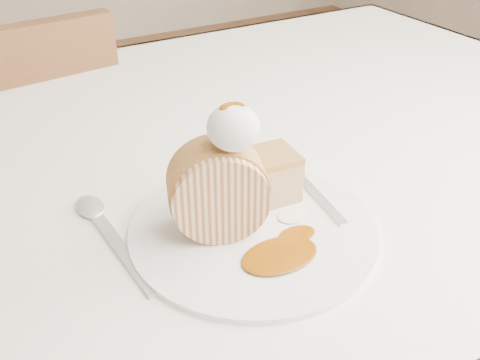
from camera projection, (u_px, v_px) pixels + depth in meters
table at (210, 194)px, 0.79m from camera, size 1.40×0.90×0.75m
chair_far at (22, 190)px, 1.12m from camera, size 0.44×0.44×0.85m
plate at (253, 229)px, 0.57m from camera, size 0.28×0.28×0.01m
roulade_slice at (219, 191)px, 0.54m from camera, size 0.11×0.08×0.10m
cake_chunk at (269, 178)px, 0.60m from camera, size 0.06×0.06×0.05m
whipped_cream at (233, 128)px, 0.50m from camera, size 0.05×0.05×0.04m
caramel_drizzle at (232, 101)px, 0.49m from camera, size 0.03×0.02×0.01m
caramel_pool at (280, 255)px, 0.52m from camera, size 0.09×0.06×0.00m
fork at (319, 197)px, 0.61m from camera, size 0.04×0.16×0.00m
spoon at (124, 253)px, 0.54m from camera, size 0.04×0.18×0.00m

